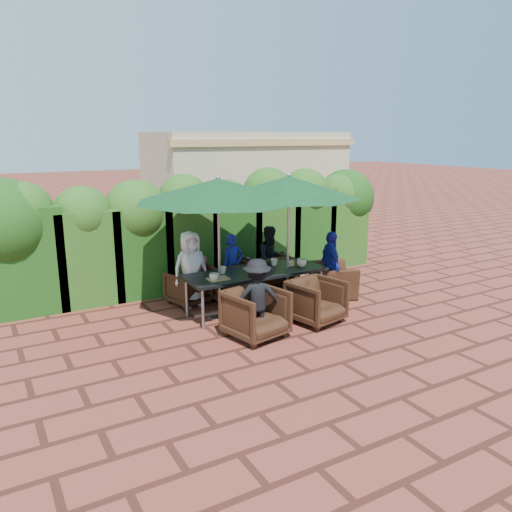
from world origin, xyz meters
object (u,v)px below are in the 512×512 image
chair_far_mid (229,279)px  chair_end_right (331,275)px  umbrella_right (289,187)px  chair_far_left (188,286)px  dining_table (256,275)px  chair_far_right (266,272)px  chair_near_right (317,299)px  umbrella_left (218,190)px  chair_near_left (256,311)px

chair_far_mid → chair_end_right: 2.02m
umbrella_right → chair_far_left: (-1.53, 1.06, -1.86)m
dining_table → umbrella_right: 1.66m
chair_far_right → chair_near_right: (-0.11, -1.87, -0.02)m
dining_table → chair_end_right: chair_end_right is taller
chair_far_mid → chair_far_right: (0.83, 0.01, 0.02)m
dining_table → umbrella_left: size_ratio=0.91×
umbrella_right → chair_far_mid: size_ratio=3.15×
umbrella_left → chair_near_left: umbrella_left is taller
chair_far_left → chair_far_right: (1.63, -0.11, 0.08)m
chair_far_left → chair_near_left: 2.06m
umbrella_left → chair_far_left: bearing=102.7°
chair_far_right → chair_near_right: bearing=80.7°
chair_near_left → chair_near_right: (1.21, 0.06, -0.02)m
chair_far_right → chair_near_right: chair_far_right is taller
chair_end_right → umbrella_left: bearing=110.0°
chair_far_left → chair_near_right: bearing=112.6°
chair_near_right → chair_end_right: bearing=30.1°
chair_end_right → chair_near_left: bearing=135.2°
chair_far_left → chair_far_mid: 0.81m
umbrella_right → chair_far_mid: umbrella_right is taller
dining_table → chair_far_right: bearing=50.3°
dining_table → chair_near_left: size_ratio=3.00×
dining_table → chair_far_mid: (-0.09, 0.88, -0.27)m
dining_table → chair_far_mid: bearing=95.6°
chair_near_left → chair_end_right: size_ratio=0.90×
dining_table → chair_far_left: size_ratio=3.67×
chair_far_right → chair_far_left: bearing=-9.5°
chair_far_mid → chair_near_left: chair_near_left is taller
umbrella_left → chair_far_mid: bearing=54.0°
umbrella_left → chair_end_right: 3.04m
chair_far_left → chair_near_left: chair_near_left is taller
dining_table → chair_near_right: bearing=-57.4°
umbrella_left → chair_near_right: umbrella_left is taller
umbrella_left → umbrella_right: 1.32m
dining_table → chair_end_right: bearing=2.3°
chair_near_right → chair_far_mid: bearing=98.4°
chair_far_left → chair_far_mid: (0.80, -0.12, 0.05)m
umbrella_left → chair_far_left: umbrella_left is taller
chair_near_right → chair_end_right: size_ratio=0.86×
umbrella_left → dining_table: bearing=-5.5°
chair_far_left → chair_end_right: 2.81m
chair_far_left → chair_near_left: size_ratio=0.82×
chair_far_right → chair_end_right: 1.32m
umbrella_left → chair_near_left: 2.10m
umbrella_right → chair_far_right: size_ratio=2.99×
chair_far_right → chair_near_left: size_ratio=1.00×
chair_far_mid → chair_end_right: bearing=159.6°
umbrella_left → chair_far_left: 2.10m
umbrella_right → chair_far_right: umbrella_right is taller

